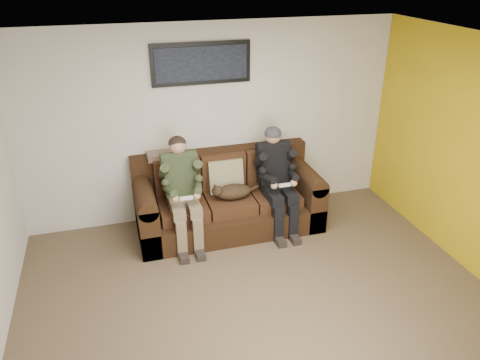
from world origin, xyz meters
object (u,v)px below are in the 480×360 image
object	(u,v)px
cat	(232,192)
person_left	(182,185)
sofa	(227,199)
person_right	(276,173)
framed_poster	(201,63)

from	to	relation	value
cat	person_left	bearing A→B (deg)	-179.17
sofa	person_right	size ratio (longest dim) A/B	1.78
cat	framed_poster	size ratio (longest dim) A/B	0.53
person_left	framed_poster	distance (m)	1.52
cat	framed_poster	distance (m)	1.64
person_left	framed_poster	xyz separation A→B (m)	(0.41, 0.58, 1.34)
sofa	cat	bearing A→B (deg)	-82.82
person_left	cat	bearing A→B (deg)	0.83
sofa	framed_poster	xyz separation A→B (m)	(-0.20, 0.38, 1.73)
person_left	person_right	distance (m)	1.23
person_right	framed_poster	bearing A→B (deg)	144.52
cat	sofa	bearing A→B (deg)	97.18
sofa	cat	size ratio (longest dim) A/B	3.62
person_left	person_right	world-z (taller)	person_right
sofa	cat	xyz separation A→B (m)	(0.02, -0.19, 0.21)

